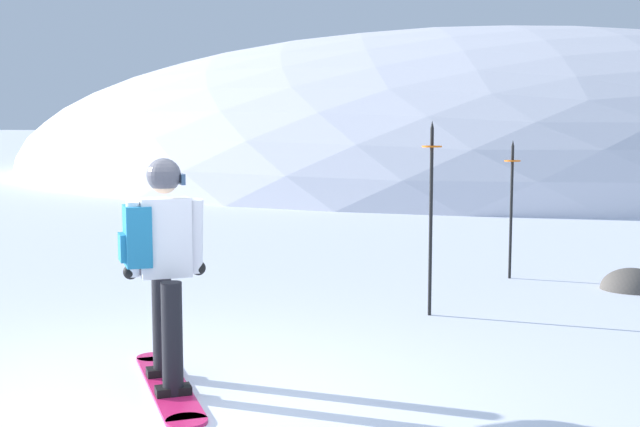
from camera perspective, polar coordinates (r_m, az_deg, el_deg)
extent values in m
plane|color=white|center=(5.94, -12.38, -13.24)|extent=(300.00, 300.00, 0.00)
ellipsoid|color=silver|center=(34.21, 10.63, 2.93)|extent=(36.90, 33.21, 10.94)
cube|color=#D11E5B|center=(6.42, -10.40, -11.58)|extent=(1.22, 1.37, 0.02)
cylinder|color=#D11E5B|center=(7.16, -11.37, -9.71)|extent=(0.28, 0.28, 0.02)
cylinder|color=#D11E5B|center=(5.69, -9.16, -13.93)|extent=(0.28, 0.28, 0.02)
cube|color=black|center=(6.64, -10.73, -10.61)|extent=(0.28, 0.27, 0.06)
cube|color=black|center=(6.18, -10.06, -11.88)|extent=(0.28, 0.27, 0.06)
cylinder|color=black|center=(6.54, -10.80, -7.43)|extent=(0.15, 0.15, 0.82)
cylinder|color=black|center=(6.08, -10.13, -8.47)|extent=(0.15, 0.15, 0.82)
cube|color=silver|center=(6.17, -10.61, -1.62)|extent=(0.42, 0.40, 0.58)
cylinder|color=silver|center=(6.14, -12.73, -1.70)|extent=(0.19, 0.20, 0.57)
cylinder|color=silver|center=(6.21, -8.51, -1.53)|extent=(0.19, 0.20, 0.57)
sphere|color=black|center=(6.22, -12.90, -3.94)|extent=(0.11, 0.11, 0.11)
sphere|color=black|center=(6.29, -8.36, -3.73)|extent=(0.11, 0.11, 0.11)
cube|color=teal|center=(6.14, -12.46, -1.51)|extent=(0.32, 0.33, 0.44)
cube|color=teal|center=(6.14, -13.37, -2.28)|extent=(0.18, 0.19, 0.20)
sphere|color=beige|center=(6.13, -10.69, 2.32)|extent=(0.21, 0.21, 0.21)
sphere|color=#4C4C56|center=(6.13, -10.70, 2.60)|extent=(0.25, 0.25, 0.25)
cube|color=navy|center=(6.15, -9.49, 2.36)|extent=(0.13, 0.15, 0.08)
cylinder|color=black|center=(8.47, 7.63, -0.65)|extent=(0.04, 0.04, 1.91)
cylinder|color=orange|center=(8.41, 7.70, 4.59)|extent=(0.20, 0.20, 0.02)
cone|color=black|center=(8.41, 7.73, 6.09)|extent=(0.04, 0.04, 0.08)
cylinder|color=black|center=(10.68, 13.01, 0.04)|extent=(0.04, 0.04, 1.67)
cylinder|color=orange|center=(10.63, 13.10, 3.55)|extent=(0.20, 0.20, 0.02)
cone|color=black|center=(10.62, 13.13, 4.73)|extent=(0.04, 0.04, 0.08)
ellipsoid|color=#4C4742|center=(10.48, 20.70, -4.94)|extent=(0.74, 0.63, 0.52)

